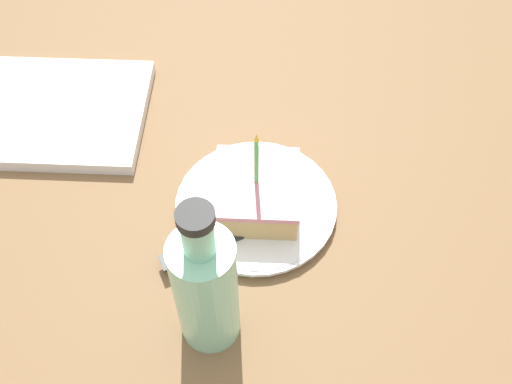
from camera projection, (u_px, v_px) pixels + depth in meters
The scene contains 6 objects.
ground_plane at pixel (242, 222), 0.83m from camera, with size 2.40×2.40×0.04m.
plate at pixel (256, 205), 0.81m from camera, with size 0.22×0.22×0.02m.
cake_slice at pixel (256, 192), 0.79m from camera, with size 0.11×0.12×0.14m.
fork at pixel (221, 242), 0.77m from camera, with size 0.18×0.10×0.00m.
bottle at pixel (206, 288), 0.64m from camera, with size 0.07×0.07×0.24m.
marble_board at pixel (62, 112), 0.91m from camera, with size 0.25×0.22×0.02m.
Camera 1 is at (0.04, -0.45, 0.68)m, focal length 42.00 mm.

